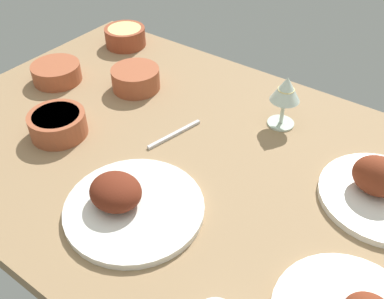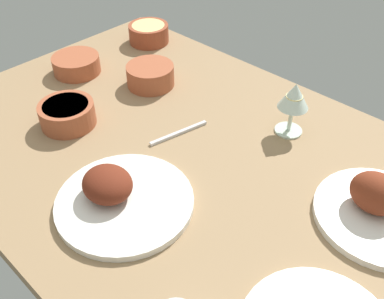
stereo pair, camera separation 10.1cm
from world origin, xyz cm
name	(u,v)px [view 2 (the right image)]	position (x,y,z in cm)	size (l,w,h in cm)	color
dining_table	(192,162)	(0.00, 0.00, 2.00)	(140.00, 90.00, 4.00)	#937551
plate_near_viewer	(119,196)	(-0.64, -21.53, 6.14)	(29.06, 29.06, 7.87)	white
plate_center_main	(379,207)	(40.21, 12.37, 6.68)	(26.88, 26.88, 9.83)	white
bowl_sauce	(76,64)	(-52.83, 4.35, 6.90)	(14.24, 14.24, 5.31)	#A35133
bowl_cream	(150,75)	(-30.98, 15.00, 7.35)	(13.83, 13.83, 6.19)	#A35133
bowl_onions	(67,113)	(-32.15, -12.76, 7.25)	(14.17, 14.17, 5.99)	#A35133
bowl_potatoes	(149,33)	(-52.10, 33.39, 7.33)	(13.49, 13.49, 6.14)	brown
wine_glass	(294,99)	(11.21, 23.97, 13.93)	(7.60, 7.60, 14.00)	silver
fork_loose	(179,133)	(-8.22, 3.79, 4.40)	(16.52, 0.90, 0.80)	silver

